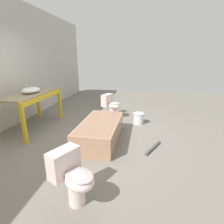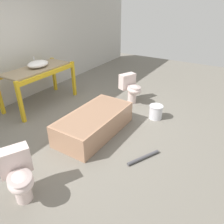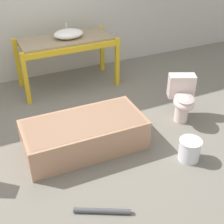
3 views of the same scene
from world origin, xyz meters
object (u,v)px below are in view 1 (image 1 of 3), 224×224
at_px(sink_basin, 31,90).
at_px(toilet_near, 111,104).
at_px(bucket_white, 138,118).
at_px(bathtub_main, 100,129).
at_px(toilet_far, 73,175).

xyz_separation_m(sink_basin, toilet_near, (1.16, -1.80, -0.59)).
height_order(toilet_near, bucket_white, toilet_near).
bearing_deg(bathtub_main, toilet_far, -176.53).
relative_size(toilet_far, bucket_white, 2.27).
bearing_deg(toilet_near, bucket_white, -94.57).
bearing_deg(toilet_far, sink_basin, 68.36).
bearing_deg(bucket_white, bathtub_main, 145.20).
relative_size(toilet_near, toilet_far, 1.00).
relative_size(toilet_near, bucket_white, 2.27).
bearing_deg(bucket_white, sink_basin, 104.95).
bearing_deg(bathtub_main, toilet_near, 2.33).
xyz_separation_m(sink_basin, bucket_white, (0.70, -2.64, -0.81)).
relative_size(bathtub_main, bucket_white, 5.41).
distance_m(bathtub_main, toilet_far, 1.74).
bearing_deg(toilet_far, bucket_white, 12.81).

